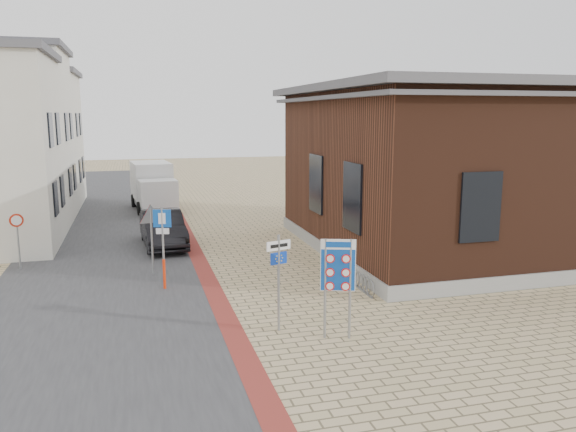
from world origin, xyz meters
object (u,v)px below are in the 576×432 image
border_sign (338,268)px  parking_sign (163,232)px  sedan (163,229)px  bollard (164,274)px  box_truck (153,186)px  essen_sign (279,267)px

border_sign → parking_sign: size_ratio=0.97×
sedan → bollard: (-0.30, -6.24, -0.27)m
box_truck → parking_sign: 15.68m
border_sign → parking_sign: bearing=143.9°
box_truck → border_sign: size_ratio=2.12×
essen_sign → parking_sign: (-2.68, 4.82, 0.10)m
border_sign → essen_sign: (-1.30, 0.89, -0.13)m
box_truck → sedan: bearing=-95.5°
box_truck → essen_sign: box_truck is taller
sedan → border_sign: 12.19m
parking_sign → bollard: size_ratio=2.66×
essen_sign → bollard: bearing=104.8°
box_truck → bollard: 16.08m
sedan → bollard: 6.25m
sedan → parking_sign: bearing=-96.2°
sedan → border_sign: bearing=-75.7°
parking_sign → border_sign: bearing=-40.0°
box_truck → parking_sign: size_ratio=2.07×
bollard → border_sign: bearing=-53.1°
sedan → essen_sign: bearing=-80.8°
box_truck → bollard: size_ratio=5.49×
border_sign → bollard: size_ratio=2.59×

